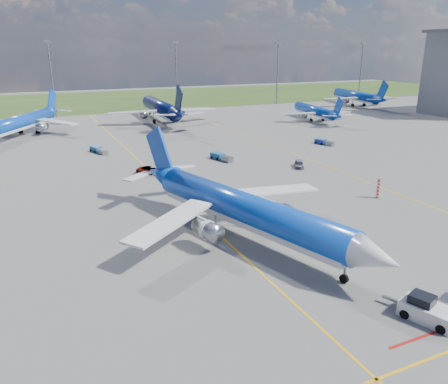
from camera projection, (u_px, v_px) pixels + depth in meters
name	position (u px, v px, depth m)	size (l,w,h in m)	color
ground	(240.00, 254.00, 45.72)	(400.00, 400.00, 0.00)	#555553
grass_strip	(75.00, 102.00, 175.48)	(400.00, 80.00, 0.01)	#2D4719
taxiway_lines	(164.00, 183.00, 69.75)	(60.25, 160.00, 0.02)	#F0AA14
floodlight_masts	(117.00, 74.00, 140.85)	(202.20, 0.50, 22.70)	slate
warning_post	(378.00, 188.00, 62.34)	(0.50, 0.50, 3.00)	red
bg_jet_nnw	(24.00, 135.00, 107.69)	(28.04, 36.80, 9.64)	#0D42B9
bg_jet_n	(161.00, 121.00, 128.17)	(33.61, 44.11, 11.55)	#071140
bg_jet_ne	(314.00, 120.00, 130.53)	(23.54, 30.90, 8.09)	#0D42B9
bg_jet_ene	(355.00, 105.00, 164.04)	(29.17, 38.28, 10.03)	#0D42B9
main_airliner	(245.00, 238.00, 49.45)	(29.86, 39.19, 10.26)	#0D42B9
pushback_tug	(427.00, 311.00, 34.48)	(3.50, 5.88, 1.98)	silver
service_car_b	(150.00, 170.00, 74.67)	(2.11, 4.59, 1.27)	#999999
service_car_c	(299.00, 164.00, 78.61)	(1.59, 3.92, 1.14)	#999999
baggage_tug_w	(221.00, 157.00, 83.85)	(2.85, 5.53, 1.20)	#185891
baggage_tug_c	(98.00, 150.00, 89.77)	(3.04, 5.38, 1.17)	#1A5C9F
baggage_tug_e	(324.00, 142.00, 97.31)	(2.61, 4.76, 1.03)	navy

